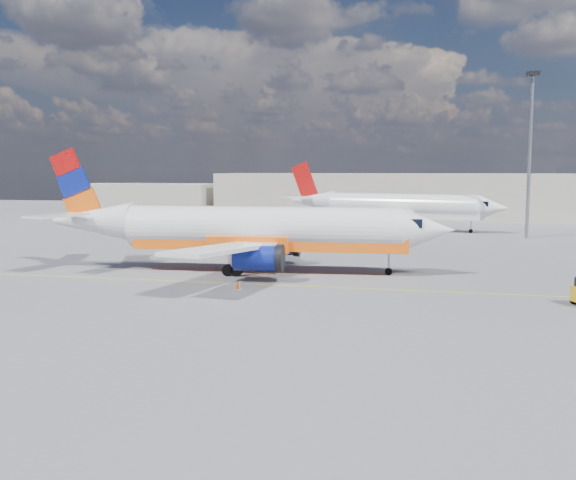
# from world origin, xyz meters

# --- Properties ---
(ground) EXTENTS (240.00, 240.00, 0.00)m
(ground) POSITION_xyz_m (0.00, 0.00, 0.00)
(ground) COLOR #5B5B60
(ground) RESTS_ON ground
(taxi_line) EXTENTS (70.00, 0.15, 0.01)m
(taxi_line) POSITION_xyz_m (0.00, 3.00, 0.01)
(taxi_line) COLOR yellow
(taxi_line) RESTS_ON ground
(terminal_main) EXTENTS (70.00, 14.00, 8.00)m
(terminal_main) POSITION_xyz_m (5.00, 75.00, 4.00)
(terminal_main) COLOR #B7AE9E
(terminal_main) RESTS_ON ground
(terminal_annex) EXTENTS (26.00, 10.00, 6.00)m
(terminal_annex) POSITION_xyz_m (-45.00, 72.00, 3.00)
(terminal_annex) COLOR #B7AE9E
(terminal_annex) RESTS_ON ground
(main_jet) EXTENTS (35.20, 27.78, 10.67)m
(main_jet) POSITION_xyz_m (-6.08, 8.88, 3.56)
(main_jet) COLOR white
(main_jet) RESTS_ON ground
(second_jet) EXTENTS (33.03, 25.20, 9.99)m
(second_jet) POSITION_xyz_m (3.75, 50.92, 3.33)
(second_jet) COLOR white
(second_jet) RESTS_ON ground
(traffic_cone) EXTENTS (0.46, 0.46, 0.64)m
(traffic_cone) POSITION_xyz_m (-4.69, 0.78, 0.31)
(traffic_cone) COLOR white
(traffic_cone) RESTS_ON ground
(floodlight_mast) EXTENTS (1.52, 1.52, 20.79)m
(floodlight_mast) POSITION_xyz_m (20.79, 42.73, 12.46)
(floodlight_mast) COLOR #93949B
(floodlight_mast) RESTS_ON ground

